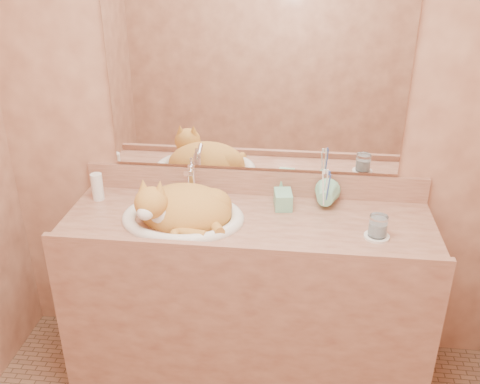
# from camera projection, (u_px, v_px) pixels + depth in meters

# --- Properties ---
(wall_back) EXTENTS (2.40, 0.02, 2.50)m
(wall_back) POSITION_uv_depth(u_px,v_px,m) (255.00, 112.00, 2.37)
(wall_back) COLOR #945A43
(wall_back) RESTS_ON ground
(vanity_counter) EXTENTS (1.60, 0.55, 0.85)m
(vanity_counter) POSITION_uv_depth(u_px,v_px,m) (247.00, 300.00, 2.49)
(vanity_counter) COLOR brown
(vanity_counter) RESTS_ON floor
(mirror) EXTENTS (1.30, 0.02, 0.80)m
(mirror) POSITION_uv_depth(u_px,v_px,m) (255.00, 81.00, 2.30)
(mirror) COLOR white
(mirror) RESTS_ON wall_back
(sink_basin) EXTENTS (0.52, 0.43, 0.16)m
(sink_basin) POSITION_uv_depth(u_px,v_px,m) (182.00, 202.00, 2.28)
(sink_basin) COLOR white
(sink_basin) RESTS_ON vanity_counter
(faucet) EXTENTS (0.09, 0.14, 0.18)m
(faucet) POSITION_uv_depth(u_px,v_px,m) (192.00, 181.00, 2.45)
(faucet) COLOR silver
(faucet) RESTS_ON vanity_counter
(cat) EXTENTS (0.42, 0.35, 0.22)m
(cat) POSITION_uv_depth(u_px,v_px,m) (181.00, 207.00, 2.28)
(cat) COLOR #B8752A
(cat) RESTS_ON sink_basin
(soap_dispenser) EXTENTS (0.09, 0.09, 0.17)m
(soap_dispenser) POSITION_uv_depth(u_px,v_px,m) (285.00, 196.00, 2.32)
(soap_dispenser) COLOR #7CC6A0
(soap_dispenser) RESTS_ON vanity_counter
(toothbrush_cup) EXTENTS (0.13, 0.13, 0.11)m
(toothbrush_cup) POSITION_uv_depth(u_px,v_px,m) (325.00, 201.00, 2.35)
(toothbrush_cup) COLOR #7CC6A0
(toothbrush_cup) RESTS_ON vanity_counter
(toothbrushes) EXTENTS (0.03, 0.03, 0.20)m
(toothbrushes) POSITION_uv_depth(u_px,v_px,m) (326.00, 187.00, 2.32)
(toothbrushes) COLOR white
(toothbrushes) RESTS_ON toothbrush_cup
(saucer) EXTENTS (0.10, 0.10, 0.01)m
(saucer) POSITION_uv_depth(u_px,v_px,m) (377.00, 236.00, 2.17)
(saucer) COLOR white
(saucer) RESTS_ON vanity_counter
(water_glass) EXTENTS (0.07, 0.07, 0.09)m
(water_glass) POSITION_uv_depth(u_px,v_px,m) (378.00, 226.00, 2.15)
(water_glass) COLOR white
(water_glass) RESTS_ON saucer
(lotion_bottle) EXTENTS (0.05, 0.05, 0.13)m
(lotion_bottle) POSITION_uv_depth(u_px,v_px,m) (97.00, 187.00, 2.46)
(lotion_bottle) COLOR white
(lotion_bottle) RESTS_ON vanity_counter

